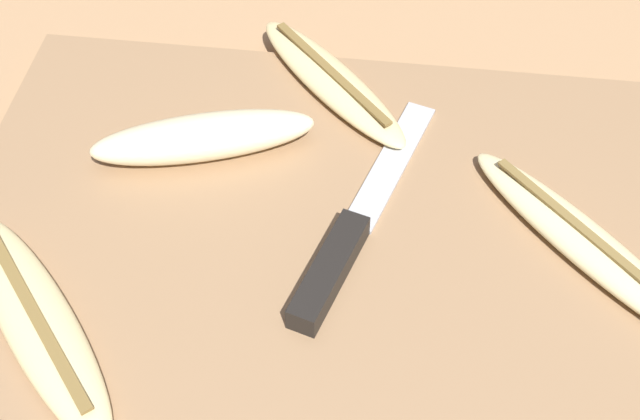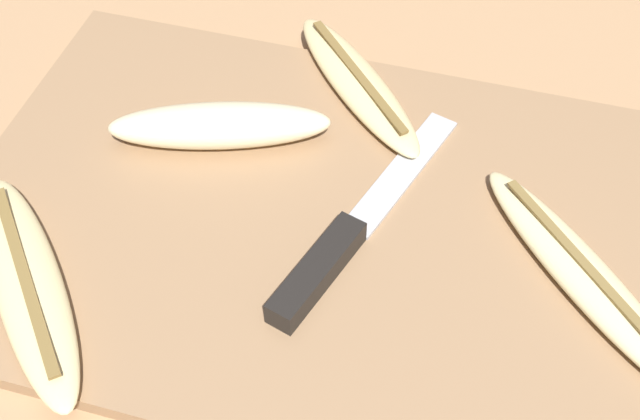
{
  "view_description": "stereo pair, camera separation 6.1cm",
  "coord_description": "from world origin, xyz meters",
  "px_view_note": "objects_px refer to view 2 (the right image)",
  "views": [
    {
      "loc": [
        0.05,
        -0.4,
        0.49
      ],
      "look_at": [
        0.0,
        0.0,
        0.02
      ],
      "focal_mm": 50.0,
      "sensor_mm": 36.0,
      "label": 1
    },
    {
      "loc": [
        0.11,
        -0.39,
        0.49
      ],
      "look_at": [
        0.0,
        0.0,
        0.02
      ],
      "focal_mm": 50.0,
      "sensor_mm": 36.0,
      "label": 2
    }
  ],
  "objects_px": {
    "knife": "(337,249)",
    "banana_ripe_center": "(28,285)",
    "banana_pale_long": "(220,125)",
    "banana_mellow_near": "(358,83)",
    "banana_soft_right": "(583,275)"
  },
  "relations": [
    {
      "from": "knife",
      "to": "banana_soft_right",
      "type": "height_order",
      "value": "banana_soft_right"
    },
    {
      "from": "banana_pale_long",
      "to": "banana_mellow_near",
      "type": "distance_m",
      "value": 0.12
    },
    {
      "from": "banana_mellow_near",
      "to": "knife",
      "type": "bearing_deg",
      "value": -80.56
    },
    {
      "from": "banana_soft_right",
      "to": "banana_mellow_near",
      "type": "bearing_deg",
      "value": 142.9
    },
    {
      "from": "banana_pale_long",
      "to": "banana_soft_right",
      "type": "relative_size",
      "value": 0.97
    },
    {
      "from": "knife",
      "to": "banana_pale_long",
      "type": "height_order",
      "value": "banana_pale_long"
    },
    {
      "from": "banana_soft_right",
      "to": "banana_ripe_center",
      "type": "relative_size",
      "value": 0.96
    },
    {
      "from": "banana_mellow_near",
      "to": "banana_pale_long",
      "type": "bearing_deg",
      "value": -136.12
    },
    {
      "from": "knife",
      "to": "banana_ripe_center",
      "type": "height_order",
      "value": "banana_ripe_center"
    },
    {
      "from": "knife",
      "to": "banana_ripe_center",
      "type": "bearing_deg",
      "value": -138.24
    },
    {
      "from": "banana_pale_long",
      "to": "banana_ripe_center",
      "type": "xyz_separation_m",
      "value": [
        -0.07,
        -0.17,
        -0.01
      ]
    },
    {
      "from": "knife",
      "to": "banana_soft_right",
      "type": "relative_size",
      "value": 1.28
    },
    {
      "from": "knife",
      "to": "banana_mellow_near",
      "type": "relative_size",
      "value": 1.39
    },
    {
      "from": "banana_ripe_center",
      "to": "banana_pale_long",
      "type": "bearing_deg",
      "value": 67.12
    },
    {
      "from": "knife",
      "to": "banana_mellow_near",
      "type": "distance_m",
      "value": 0.17
    }
  ]
}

